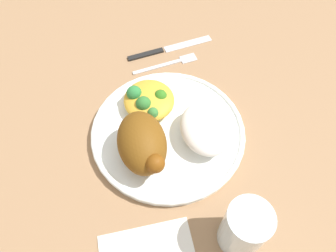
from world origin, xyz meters
The scene contains 8 objects.
ground_plane centered at (0.00, 0.00, 0.00)m, with size 2.00×2.00×0.00m, color #98714F.
plate centered at (0.00, 0.00, 0.01)m, with size 0.28×0.28×0.02m.
roasted_chicken centered at (0.04, -0.05, 0.06)m, with size 0.12×0.08×0.07m.
rice_pile centered at (0.03, 0.06, 0.04)m, with size 0.11×0.08×0.04m, color white.
mac_cheese_with_broccoli centered at (-0.06, -0.02, 0.04)m, with size 0.10×0.09×0.04m.
fork centered at (-0.17, 0.04, 0.00)m, with size 0.03×0.14×0.01m.
knife centered at (-0.21, 0.04, 0.00)m, with size 0.04×0.19×0.01m.
water_glass centered at (0.20, 0.06, 0.05)m, with size 0.06×0.06×0.10m, color silver.
Camera 1 is at (0.30, -0.07, 0.50)m, focal length 34.02 mm.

